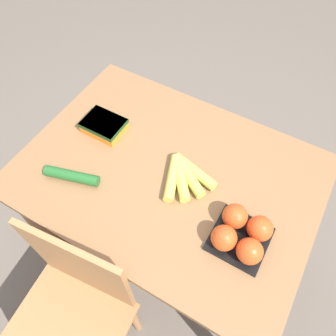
{
  "coord_description": "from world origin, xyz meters",
  "views": [
    {
      "loc": [
        -0.33,
        0.57,
        1.8
      ],
      "look_at": [
        0.0,
        0.0,
        0.8
      ],
      "focal_mm": 35.0,
      "sensor_mm": 36.0,
      "label": 1
    }
  ],
  "objects_px": {
    "tomato_pack": "(242,234)",
    "cucumber_near": "(72,176)",
    "banana_bunch": "(184,175)",
    "chair": "(74,314)",
    "carrot_bag": "(104,125)"
  },
  "relations": [
    {
      "from": "banana_bunch",
      "to": "carrot_bag",
      "type": "relative_size",
      "value": 1.27
    },
    {
      "from": "carrot_bag",
      "to": "cucumber_near",
      "type": "relative_size",
      "value": 0.78
    },
    {
      "from": "banana_bunch",
      "to": "carrot_bag",
      "type": "distance_m",
      "value": 0.39
    },
    {
      "from": "chair",
      "to": "banana_bunch",
      "type": "relative_size",
      "value": 4.33
    },
    {
      "from": "tomato_pack",
      "to": "cucumber_near",
      "type": "xyz_separation_m",
      "value": [
        0.62,
        0.09,
        -0.03
      ]
    },
    {
      "from": "chair",
      "to": "tomato_pack",
      "type": "distance_m",
      "value": 0.71
    },
    {
      "from": "tomato_pack",
      "to": "cucumber_near",
      "type": "relative_size",
      "value": 0.88
    },
    {
      "from": "banana_bunch",
      "to": "tomato_pack",
      "type": "relative_size",
      "value": 1.13
    },
    {
      "from": "tomato_pack",
      "to": "cucumber_near",
      "type": "height_order",
      "value": "tomato_pack"
    },
    {
      "from": "tomato_pack",
      "to": "cucumber_near",
      "type": "distance_m",
      "value": 0.63
    },
    {
      "from": "chair",
      "to": "tomato_pack",
      "type": "height_order",
      "value": "chair"
    },
    {
      "from": "tomato_pack",
      "to": "carrot_bag",
      "type": "height_order",
      "value": "tomato_pack"
    },
    {
      "from": "banana_bunch",
      "to": "carrot_bag",
      "type": "xyz_separation_m",
      "value": [
        0.39,
        -0.04,
        0.01
      ]
    },
    {
      "from": "cucumber_near",
      "to": "banana_bunch",
      "type": "bearing_deg",
      "value": -149.26
    },
    {
      "from": "tomato_pack",
      "to": "carrot_bag",
      "type": "xyz_separation_m",
      "value": [
        0.66,
        -0.16,
        -0.02
      ]
    }
  ]
}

